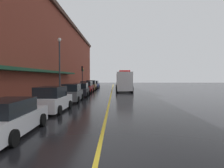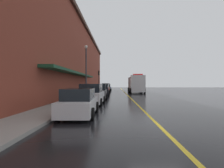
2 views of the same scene
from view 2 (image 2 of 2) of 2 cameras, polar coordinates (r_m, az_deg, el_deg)
ground_plane at (r=33.12m, az=4.43°, el=-3.04°), size 112.00×112.00×0.00m
sidewalk_left at (r=33.34m, az=-6.28°, el=-2.89°), size 2.40×70.00×0.15m
lane_center_stripe at (r=33.12m, az=4.43°, el=-3.03°), size 0.16×70.00×0.01m
brick_building_left at (r=34.55m, az=-19.76°, el=7.44°), size 14.61×64.00×12.45m
parked_car_0 at (r=10.84m, az=-10.04°, el=-5.71°), size 2.05×4.82×1.56m
parked_car_1 at (r=16.51m, az=-6.30°, el=-3.32°), size 2.22×4.34×1.82m
parked_car_2 at (r=22.38m, az=-3.98°, el=-2.42°), size 2.05×4.36×1.81m
parked_car_3 at (r=27.77m, az=-2.92°, el=-1.97°), size 2.15×4.52×1.74m
parked_car_4 at (r=33.97m, az=-2.47°, el=-1.53°), size 2.08×4.64×1.82m
parked_car_5 at (r=39.90m, az=-1.93°, el=-1.24°), size 2.13×4.64×1.88m
parked_car_6 at (r=45.73m, az=-1.51°, el=-1.16°), size 2.08×4.86×1.70m
box_truck at (r=36.78m, az=7.42°, el=-0.06°), size 2.82×8.22×3.59m
parking_meter_0 at (r=23.70m, az=-7.25°, el=-1.75°), size 0.14×0.18×1.33m
parking_meter_1 at (r=34.88m, az=-4.54°, el=-1.14°), size 0.14×0.18×1.33m
parking_meter_2 at (r=39.59m, az=-3.86°, el=-0.98°), size 0.14×0.18×1.33m
street_lamp_left at (r=25.59m, az=-8.02°, el=5.88°), size 0.44×0.44×6.94m
traffic_light_near at (r=37.29m, az=-4.08°, el=2.17°), size 0.38×0.36×4.30m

